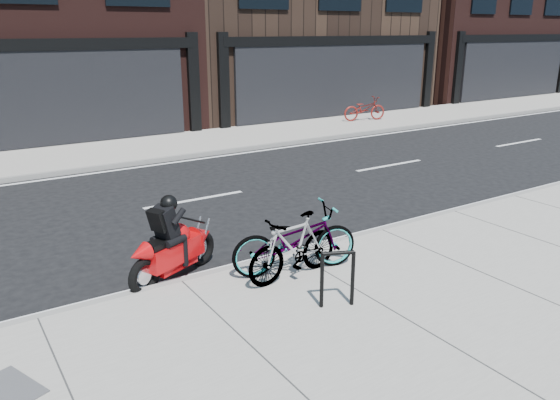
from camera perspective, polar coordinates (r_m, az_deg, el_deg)
ground at (r=10.80m, az=-4.54°, el=-2.66°), size 120.00×120.00×0.00m
sidewalk_near at (r=7.18m, az=15.41°, el=-13.69°), size 60.00×6.00×0.13m
sidewalk_far at (r=17.75m, az=-16.60°, el=4.89°), size 60.00×3.50×0.13m
bike_rack at (r=7.34m, az=6.03°, el=-7.70°), size 0.44×0.22×0.79m
bicycle_front at (r=8.30m, az=1.57°, el=-4.14°), size 2.09×1.14×1.04m
bicycle_rear at (r=8.10m, az=1.42°, el=-4.89°), size 1.68×0.62×0.99m
motorcycle at (r=8.54m, az=-10.72°, el=-4.48°), size 1.73×0.97×1.37m
bicycle_far at (r=22.71m, az=8.81°, el=9.40°), size 1.90×1.04×0.95m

